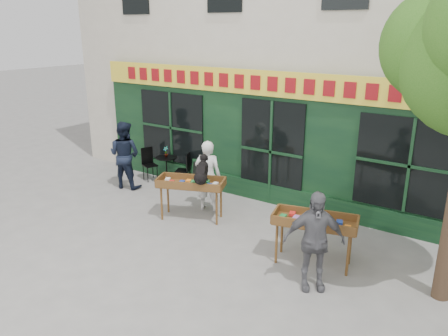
{
  "coord_description": "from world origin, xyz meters",
  "views": [
    {
      "loc": [
        4.84,
        -6.86,
        4.26
      ],
      "look_at": [
        -0.17,
        0.5,
        1.38
      ],
      "focal_mm": 35.0,
      "sensor_mm": 36.0,
      "label": 1
    }
  ],
  "objects_px": {
    "book_cart_center": "(191,185)",
    "bistro_table": "(166,165)",
    "dog": "(202,169)",
    "man_left": "(125,155)",
    "book_cart_right": "(315,223)",
    "woman": "(208,176)",
    "man_right": "(314,241)"
  },
  "relations": [
    {
      "from": "bistro_table",
      "to": "book_cart_center",
      "type": "bearing_deg",
      "value": -36.04
    },
    {
      "from": "book_cart_center",
      "to": "woman",
      "type": "relative_size",
      "value": 0.94
    },
    {
      "from": "dog",
      "to": "bistro_table",
      "type": "xyz_separation_m",
      "value": [
        -2.47,
        1.59,
        -0.75
      ]
    },
    {
      "from": "bistro_table",
      "to": "man_right",
      "type": "bearing_deg",
      "value": -25.18
    },
    {
      "from": "book_cart_right",
      "to": "bistro_table",
      "type": "bearing_deg",
      "value": 146.81
    },
    {
      "from": "book_cart_center",
      "to": "book_cart_right",
      "type": "distance_m",
      "value": 3.17
    },
    {
      "from": "man_left",
      "to": "bistro_table",
      "type": "bearing_deg",
      "value": -141.0
    },
    {
      "from": "book_cart_center",
      "to": "bistro_table",
      "type": "distance_m",
      "value": 2.63
    },
    {
      "from": "dog",
      "to": "woman",
      "type": "bearing_deg",
      "value": 94.71
    },
    {
      "from": "bistro_table",
      "to": "man_left",
      "type": "relative_size",
      "value": 0.41
    },
    {
      "from": "dog",
      "to": "man_left",
      "type": "relative_size",
      "value": 0.32
    },
    {
      "from": "book_cart_center",
      "to": "dog",
      "type": "height_order",
      "value": "dog"
    },
    {
      "from": "dog",
      "to": "man_left",
      "type": "bearing_deg",
      "value": 145.85
    },
    {
      "from": "book_cart_center",
      "to": "man_right",
      "type": "distance_m",
      "value": 3.62
    },
    {
      "from": "man_left",
      "to": "book_cart_right",
      "type": "bearing_deg",
      "value": 157.66
    },
    {
      "from": "woman",
      "to": "bistro_table",
      "type": "relative_size",
      "value": 2.28
    },
    {
      "from": "man_left",
      "to": "book_cart_center",
      "type": "bearing_deg",
      "value": 154.06
    },
    {
      "from": "dog",
      "to": "man_left",
      "type": "distance_m",
      "value": 3.26
    },
    {
      "from": "book_cart_center",
      "to": "dog",
      "type": "relative_size",
      "value": 2.7
    },
    {
      "from": "woman",
      "to": "book_cart_right",
      "type": "relative_size",
      "value": 1.08
    },
    {
      "from": "dog",
      "to": "man_right",
      "type": "distance_m",
      "value": 3.29
    },
    {
      "from": "book_cart_center",
      "to": "bistro_table",
      "type": "relative_size",
      "value": 2.14
    },
    {
      "from": "book_cart_center",
      "to": "book_cart_right",
      "type": "bearing_deg",
      "value": -27.79
    },
    {
      "from": "woman",
      "to": "man_left",
      "type": "relative_size",
      "value": 0.93
    },
    {
      "from": "book_cart_right",
      "to": "man_right",
      "type": "height_order",
      "value": "man_right"
    },
    {
      "from": "book_cart_center",
      "to": "book_cart_right",
      "type": "xyz_separation_m",
      "value": [
        3.15,
        -0.33,
        0.0
      ]
    },
    {
      "from": "woman",
      "to": "man_right",
      "type": "distance_m",
      "value": 3.86
    },
    {
      "from": "man_right",
      "to": "man_left",
      "type": "distance_m",
      "value": 6.5
    },
    {
      "from": "woman",
      "to": "man_left",
      "type": "bearing_deg",
      "value": -21.67
    },
    {
      "from": "dog",
      "to": "book_cart_right",
      "type": "height_order",
      "value": "dog"
    },
    {
      "from": "dog",
      "to": "book_cart_center",
      "type": "bearing_deg",
      "value": 150.02
    },
    {
      "from": "man_left",
      "to": "dog",
      "type": "bearing_deg",
      "value": 154.57
    }
  ]
}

